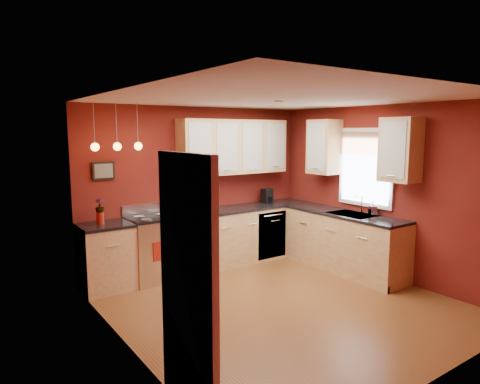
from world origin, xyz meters
TOP-DOWN VIEW (x-y plane):
  - floor at (0.00, 0.00)m, footprint 4.20×4.20m
  - ceiling at (0.00, 0.00)m, footprint 4.00×4.20m
  - wall_back at (0.00, 2.10)m, footprint 4.00×0.02m
  - wall_front at (0.00, -2.10)m, footprint 4.00×0.02m
  - wall_left at (-2.00, 0.00)m, footprint 0.02×4.20m
  - wall_right at (2.00, 0.00)m, footprint 0.02×4.20m
  - base_cabinets_back_left at (-1.65, 1.80)m, footprint 0.70×0.60m
  - base_cabinets_back_right at (0.73, 1.80)m, footprint 2.54×0.60m
  - base_cabinets_right at (1.70, 0.45)m, footprint 0.60×2.10m
  - counter_back_left at (-1.65, 1.80)m, footprint 0.70×0.62m
  - counter_back_right at (0.73, 1.80)m, footprint 2.54×0.62m
  - counter_right at (1.70, 0.45)m, footprint 0.62×2.10m
  - gas_range at (-0.92, 1.80)m, footprint 0.76×0.64m
  - dishwasher_front at (1.10, 1.51)m, footprint 0.60×0.02m
  - sink at (1.70, 0.30)m, footprint 0.50×0.70m
  - window at (1.97, 0.30)m, footprint 0.06×1.02m
  - door_left_wall at (-1.97, -1.20)m, footprint 0.12×0.82m
  - upper_cabinets_back at (0.60, 1.93)m, footprint 2.00×0.35m
  - upper_cabinets_right at (1.82, 0.32)m, footprint 0.35×1.95m
  - wall_picture at (-1.55, 2.08)m, footprint 0.32×0.03m
  - pendant_lights at (-1.45, 1.75)m, footprint 0.71×0.11m
  - red_canister at (-0.45, 1.77)m, footprint 0.15×0.15m
  - red_vase at (-1.71, 1.82)m, footprint 0.10×0.10m
  - flowers at (-1.71, 1.82)m, footprint 0.15×0.15m
  - coffee_maker at (1.29, 1.88)m, footprint 0.18×0.18m
  - soap_pump at (1.88, 0.06)m, footprint 0.13×0.13m
  - dish_towel at (-0.99, 1.47)m, footprint 0.20×0.01m

SIDE VIEW (x-z plane):
  - floor at x=0.00m, z-range 0.00..0.00m
  - base_cabinets_back_left at x=-1.65m, z-range 0.00..0.90m
  - base_cabinets_back_right at x=0.73m, z-range 0.00..0.90m
  - base_cabinets_right at x=1.70m, z-range 0.00..0.90m
  - dishwasher_front at x=1.10m, z-range 0.05..0.85m
  - gas_range at x=-0.92m, z-range -0.07..1.04m
  - dish_towel at x=-0.99m, z-range 0.38..0.66m
  - sink at x=1.70m, z-range 0.75..1.08m
  - counter_back_left at x=-1.65m, z-range 0.90..0.94m
  - counter_back_right at x=0.73m, z-range 0.90..0.94m
  - counter_right at x=1.70m, z-range 0.90..0.94m
  - red_vase at x=-1.71m, z-range 0.94..1.11m
  - door_left_wall at x=-1.97m, z-range 0.00..2.05m
  - soap_pump at x=1.88m, z-range 0.94..1.16m
  - red_canister at x=-0.45m, z-range 0.94..1.16m
  - coffee_maker at x=1.29m, z-range 0.93..1.19m
  - flowers at x=-1.71m, z-range 1.09..1.30m
  - wall_back at x=0.00m, z-range 0.00..2.60m
  - wall_front at x=0.00m, z-range 0.00..2.60m
  - wall_left at x=-2.00m, z-range 0.00..2.60m
  - wall_right at x=2.00m, z-range 0.00..2.60m
  - wall_picture at x=-1.55m, z-range 1.52..1.78m
  - window at x=1.97m, z-range 1.08..2.30m
  - upper_cabinets_back at x=0.60m, z-range 1.50..2.40m
  - upper_cabinets_right at x=1.82m, z-range 1.50..2.40m
  - pendant_lights at x=-1.45m, z-range 1.68..2.34m
  - ceiling at x=0.00m, z-range 2.59..2.61m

